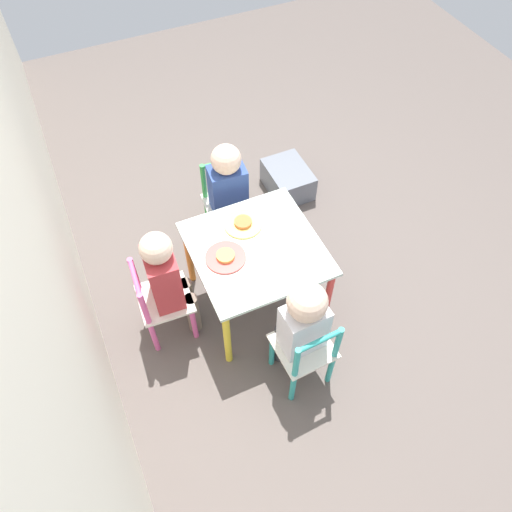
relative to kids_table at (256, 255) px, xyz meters
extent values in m
plane|color=#5B514C|center=(0.00, 0.00, -0.41)|extent=(6.00, 6.00, 0.00)
cube|color=beige|center=(0.00, 0.89, 0.89)|extent=(6.00, 0.06, 2.60)
cube|color=silver|center=(0.00, 0.00, 0.06)|extent=(0.63, 0.63, 0.02)
cylinder|color=#DB3D38|center=(-0.28, -0.28, -0.18)|extent=(0.04, 0.04, 0.46)
cylinder|color=#8E51BC|center=(0.28, -0.28, -0.18)|extent=(0.04, 0.04, 0.46)
cylinder|color=yellow|center=(-0.28, 0.28, -0.18)|extent=(0.04, 0.04, 0.46)
cylinder|color=orange|center=(0.28, 0.28, -0.18)|extent=(0.04, 0.04, 0.46)
cube|color=silver|center=(0.03, 0.49, -0.13)|extent=(0.28, 0.28, 0.02)
cylinder|color=#E5599E|center=(-0.08, 0.39, -0.28)|extent=(0.03, 0.03, 0.27)
cylinder|color=#E5599E|center=(0.13, 0.38, -0.28)|extent=(0.03, 0.03, 0.27)
cylinder|color=#E5599E|center=(-0.07, 0.60, -0.28)|extent=(0.03, 0.03, 0.27)
cylinder|color=#E5599E|center=(0.14, 0.59, -0.28)|extent=(0.03, 0.03, 0.27)
cylinder|color=#E5599E|center=(-0.07, 0.60, -0.01)|extent=(0.03, 0.03, 0.26)
cylinder|color=#E5599E|center=(0.14, 0.59, -0.01)|extent=(0.03, 0.03, 0.26)
cylinder|color=#E5599E|center=(0.04, 0.60, 0.10)|extent=(0.21, 0.04, 0.02)
cube|color=silver|center=(0.49, -0.04, -0.13)|extent=(0.28, 0.28, 0.02)
cylinder|color=green|center=(0.39, 0.07, -0.28)|extent=(0.03, 0.03, 0.27)
cylinder|color=green|center=(0.38, -0.14, -0.28)|extent=(0.03, 0.03, 0.27)
cylinder|color=green|center=(0.60, 0.05, -0.28)|extent=(0.03, 0.03, 0.27)
cylinder|color=green|center=(0.59, -0.16, -0.28)|extent=(0.03, 0.03, 0.27)
cylinder|color=green|center=(0.60, 0.05, -0.01)|extent=(0.03, 0.03, 0.26)
cylinder|color=green|center=(0.59, -0.16, -0.01)|extent=(0.03, 0.03, 0.26)
cylinder|color=green|center=(0.60, -0.05, 0.10)|extent=(0.04, 0.21, 0.02)
cube|color=silver|center=(-0.49, -0.02, -0.13)|extent=(0.27, 0.27, 0.02)
cylinder|color=teal|center=(-0.38, -0.12, -0.28)|extent=(0.03, 0.03, 0.27)
cylinder|color=teal|center=(-0.39, 0.09, -0.28)|extent=(0.03, 0.03, 0.27)
cylinder|color=teal|center=(-0.59, -0.13, -0.28)|extent=(0.03, 0.03, 0.27)
cylinder|color=teal|center=(-0.60, 0.08, -0.28)|extent=(0.03, 0.03, 0.27)
cylinder|color=teal|center=(-0.59, -0.13, -0.01)|extent=(0.03, 0.03, 0.26)
cylinder|color=teal|center=(-0.60, 0.08, -0.01)|extent=(0.03, 0.03, 0.26)
cylinder|color=teal|center=(-0.60, -0.03, 0.10)|extent=(0.03, 0.21, 0.02)
cylinder|color=#7A6B5B|center=(-0.03, 0.37, -0.27)|extent=(0.07, 0.07, 0.29)
cylinder|color=#7A6B5B|center=(0.07, 0.37, -0.27)|extent=(0.07, 0.07, 0.29)
cube|color=#B23338|center=(0.03, 0.47, 0.04)|extent=(0.21, 0.15, 0.33)
sphere|color=beige|center=(0.03, 0.47, 0.27)|extent=(0.15, 0.15, 0.15)
cylinder|color=#4C608E|center=(0.37, 0.02, -0.27)|extent=(0.07, 0.07, 0.29)
cylinder|color=#4C608E|center=(0.37, -0.08, -0.27)|extent=(0.07, 0.07, 0.29)
cube|color=#2D478E|center=(0.47, -0.04, 0.02)|extent=(0.16, 0.21, 0.29)
sphere|color=beige|center=(0.47, -0.04, 0.24)|extent=(0.16, 0.16, 0.16)
cylinder|color=#38383D|center=(-0.37, -0.07, -0.27)|extent=(0.07, 0.07, 0.29)
cylinder|color=#38383D|center=(-0.37, 0.03, -0.27)|extent=(0.07, 0.07, 0.29)
cube|color=silver|center=(-0.47, -0.02, 0.02)|extent=(0.15, 0.21, 0.28)
sphere|color=beige|center=(-0.47, -0.02, 0.23)|extent=(0.18, 0.18, 0.18)
cylinder|color=#E54C47|center=(0.00, 0.16, 0.07)|extent=(0.20, 0.20, 0.01)
cylinder|color=gold|center=(0.00, 0.16, 0.08)|extent=(0.09, 0.09, 0.02)
cylinder|color=#EADB66|center=(0.16, 0.00, 0.07)|extent=(0.20, 0.20, 0.01)
cylinder|color=#CC6633|center=(0.16, 0.00, 0.08)|extent=(0.09, 0.09, 0.02)
cube|color=slate|center=(0.71, -0.55, -0.32)|extent=(0.33, 0.26, 0.18)
camera|label=1|loc=(-1.38, 0.62, 2.00)|focal=35.00mm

